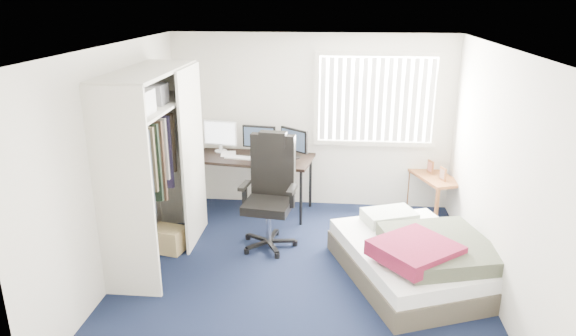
{
  "coord_description": "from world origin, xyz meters",
  "views": [
    {
      "loc": [
        0.35,
        -5.1,
        2.98
      ],
      "look_at": [
        -0.18,
        0.4,
        1.12
      ],
      "focal_mm": 32.0,
      "sensor_mm": 36.0,
      "label": 1
    }
  ],
  "objects_px": {
    "desk": "(254,155)",
    "nightstand": "(434,180)",
    "bed": "(417,257)",
    "office_chair": "(270,203)"
  },
  "relations": [
    {
      "from": "desk",
      "to": "nightstand",
      "type": "xyz_separation_m",
      "value": [
        2.55,
        0.07,
        -0.32
      ]
    },
    {
      "from": "bed",
      "to": "office_chair",
      "type": "bearing_deg",
      "value": 157.57
    },
    {
      "from": "desk",
      "to": "bed",
      "type": "distance_m",
      "value": 2.76
    },
    {
      "from": "office_chair",
      "to": "bed",
      "type": "height_order",
      "value": "office_chair"
    },
    {
      "from": "desk",
      "to": "bed",
      "type": "xyz_separation_m",
      "value": [
        2.07,
        -1.74,
        -0.57
      ]
    },
    {
      "from": "desk",
      "to": "bed",
      "type": "relative_size",
      "value": 0.8
    },
    {
      "from": "nightstand",
      "to": "bed",
      "type": "relative_size",
      "value": 0.44
    },
    {
      "from": "office_chair",
      "to": "desk",
      "type": "bearing_deg",
      "value": 109.58
    },
    {
      "from": "nightstand",
      "to": "desk",
      "type": "bearing_deg",
      "value": -178.53
    },
    {
      "from": "office_chair",
      "to": "bed",
      "type": "distance_m",
      "value": 1.87
    }
  ]
}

